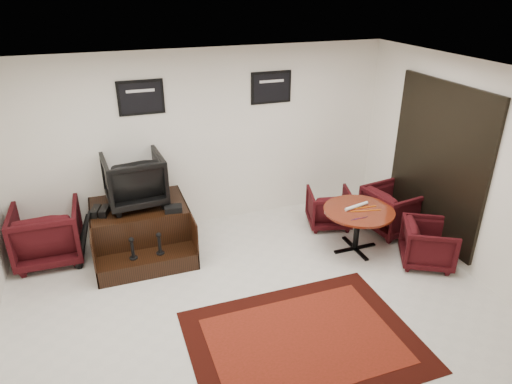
% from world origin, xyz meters
% --- Properties ---
extents(ground, '(6.00, 6.00, 0.00)m').
position_xyz_m(ground, '(0.00, 0.00, 0.00)').
color(ground, silver).
rests_on(ground, ground).
extents(room_shell, '(6.02, 5.02, 2.81)m').
position_xyz_m(room_shell, '(0.41, 0.12, 1.79)').
color(room_shell, white).
rests_on(room_shell, ground).
extents(area_rug, '(2.51, 1.88, 0.01)m').
position_xyz_m(area_rug, '(0.30, -0.65, 0.01)').
color(area_rug, black).
rests_on(area_rug, ground).
extents(shine_podium, '(1.36, 1.40, 0.70)m').
position_xyz_m(shine_podium, '(-1.15, 1.91, 0.32)').
color(shine_podium, black).
rests_on(shine_podium, ground).
extents(shine_chair, '(0.86, 0.81, 0.83)m').
position_xyz_m(shine_chair, '(-1.15, 2.05, 1.12)').
color(shine_chair, black).
rests_on(shine_chair, shine_podium).
extents(shoes_pair, '(0.29, 0.32, 0.10)m').
position_xyz_m(shoes_pair, '(-1.68, 1.87, 0.75)').
color(shoes_pair, black).
rests_on(shoes_pair, shine_podium).
extents(polish_kit, '(0.26, 0.20, 0.08)m').
position_xyz_m(polish_kit, '(-0.70, 1.62, 0.74)').
color(polish_kit, black).
rests_on(polish_kit, shine_podium).
extents(umbrella_black, '(0.33, 0.13, 0.90)m').
position_xyz_m(umbrella_black, '(-1.94, 1.71, 0.45)').
color(umbrella_black, black).
rests_on(umbrella_black, ground).
extents(umbrella_hooked, '(0.29, 0.11, 0.77)m').
position_xyz_m(umbrella_hooked, '(-1.97, 1.86, 0.39)').
color(umbrella_hooked, black).
rests_on(umbrella_hooked, ground).
extents(armchair_side, '(0.91, 0.85, 0.92)m').
position_xyz_m(armchair_side, '(-2.43, 2.10, 0.46)').
color(armchair_side, black).
rests_on(armchair_side, ground).
extents(meeting_table, '(1.02, 1.02, 0.67)m').
position_xyz_m(meeting_table, '(1.85, 0.84, 0.58)').
color(meeting_table, '#4E110B').
rests_on(meeting_table, ground).
extents(table_chair_back, '(0.81, 0.78, 0.68)m').
position_xyz_m(table_chair_back, '(1.82, 1.66, 0.34)').
color(table_chair_back, black).
rests_on(table_chair_back, ground).
extents(table_chair_window, '(0.84, 0.88, 0.81)m').
position_xyz_m(table_chair_window, '(2.70, 1.17, 0.40)').
color(table_chair_window, black).
rests_on(table_chair_window, ground).
extents(table_chair_corner, '(0.89, 0.90, 0.70)m').
position_xyz_m(table_chair_corner, '(2.60, 0.19, 0.35)').
color(table_chair_corner, black).
rests_on(table_chair_corner, ground).
extents(paper_roll, '(0.42, 0.14, 0.05)m').
position_xyz_m(paper_roll, '(1.85, 0.91, 0.69)').
color(paper_roll, white).
rests_on(paper_roll, meeting_table).
extents(table_clutter, '(0.57, 0.31, 0.01)m').
position_xyz_m(table_clutter, '(1.89, 0.79, 0.67)').
color(table_clutter, orange).
rests_on(table_clutter, meeting_table).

